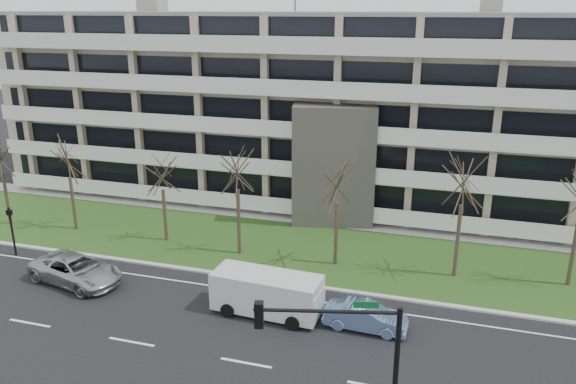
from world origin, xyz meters
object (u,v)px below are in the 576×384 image
(white_van, at_px, (268,291))
(pedestrian_signal, at_px, (11,225))
(blue_sedan, at_px, (366,316))
(silver_pickup, at_px, (76,270))
(traffic_signal, at_px, (348,355))

(white_van, distance_m, pedestrian_signal, 18.60)
(blue_sedan, height_order, pedestrian_signal, pedestrian_signal)
(silver_pickup, relative_size, pedestrian_signal, 1.77)
(white_van, bearing_deg, traffic_signal, -51.41)
(silver_pickup, relative_size, white_van, 1.00)
(silver_pickup, distance_m, white_van, 12.08)
(silver_pickup, xyz_separation_m, pedestrian_signal, (-6.37, 2.17, 1.30))
(silver_pickup, height_order, pedestrian_signal, pedestrian_signal)
(silver_pickup, height_order, traffic_signal, traffic_signal)
(traffic_signal, bearing_deg, silver_pickup, 141.05)
(blue_sedan, bearing_deg, pedestrian_signal, 86.21)
(silver_pickup, distance_m, pedestrian_signal, 6.86)
(silver_pickup, xyz_separation_m, white_van, (12.07, -0.10, 0.53))
(silver_pickup, bearing_deg, pedestrian_signal, 83.28)
(silver_pickup, relative_size, blue_sedan, 1.39)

